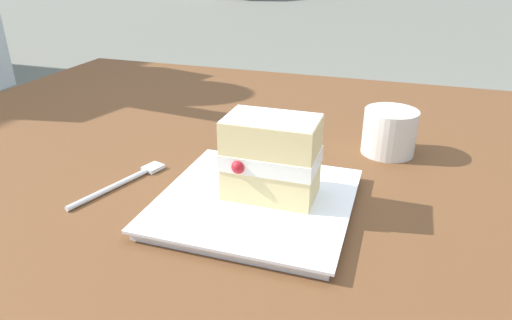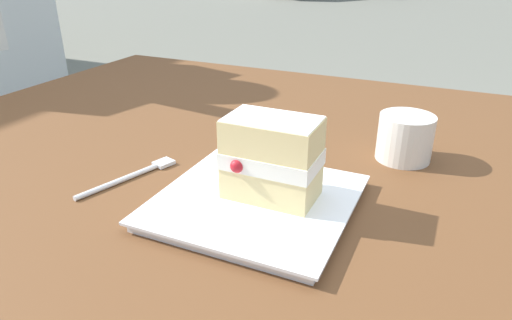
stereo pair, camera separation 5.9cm
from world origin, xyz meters
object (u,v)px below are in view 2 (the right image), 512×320
Objects in this scene: patio_table at (289,202)px; dessert_plate at (256,202)px; cake_slice at (272,158)px; coffee_cup at (405,137)px; dessert_fork at (134,175)px.

dessert_plate reaches higher than patio_table.
cake_slice is 1.38× the size of coffee_cup.
patio_table is 0.28m from dessert_fork.
dessert_fork is 1.88× the size of coffee_cup.
cake_slice reaches higher than dessert_plate.
coffee_cup reaches higher than patio_table.
cake_slice is (0.03, -0.16, 0.16)m from patio_table.
dessert_fork is 0.44m from coffee_cup.
patio_table is 12.25× the size of cake_slice.
cake_slice is (0.02, 0.01, 0.06)m from dessert_plate.
cake_slice is 0.27m from coffee_cup.
dessert_fork is (-0.21, 0.00, -0.00)m from dessert_plate.
dessert_plate is 0.29m from coffee_cup.
patio_table is 0.23m from cake_slice.
patio_table is 0.23m from coffee_cup.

